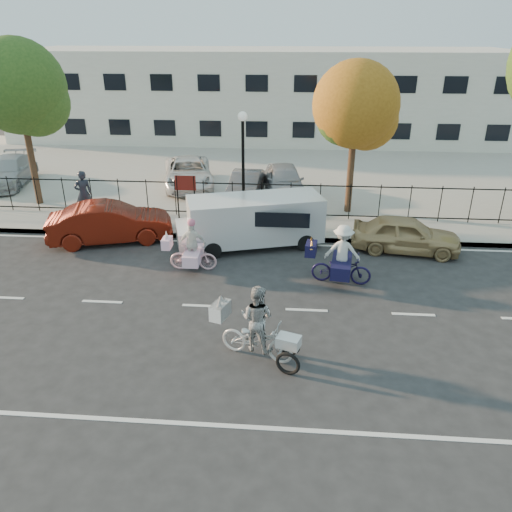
# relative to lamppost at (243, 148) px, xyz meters

# --- Properties ---
(ground) EXTENTS (120.00, 120.00, 0.00)m
(ground) POSITION_rel_lamppost_xyz_m (-0.50, -6.80, -3.11)
(ground) COLOR #333334
(road_markings) EXTENTS (60.00, 9.52, 0.01)m
(road_markings) POSITION_rel_lamppost_xyz_m (-0.50, -6.80, -3.11)
(road_markings) COLOR silver
(road_markings) RESTS_ON ground
(curb) EXTENTS (60.00, 0.10, 0.15)m
(curb) POSITION_rel_lamppost_xyz_m (-0.50, -1.75, -3.04)
(curb) COLOR #A8A399
(curb) RESTS_ON ground
(sidewalk) EXTENTS (60.00, 2.20, 0.15)m
(sidewalk) POSITION_rel_lamppost_xyz_m (-0.50, -0.70, -3.04)
(sidewalk) COLOR #A8A399
(sidewalk) RESTS_ON ground
(parking_lot) EXTENTS (60.00, 15.60, 0.15)m
(parking_lot) POSITION_rel_lamppost_xyz_m (-0.50, 8.20, -3.04)
(parking_lot) COLOR #A8A399
(parking_lot) RESTS_ON ground
(iron_fence) EXTENTS (58.00, 0.06, 1.50)m
(iron_fence) POSITION_rel_lamppost_xyz_m (-0.50, 0.40, -2.21)
(iron_fence) COLOR black
(iron_fence) RESTS_ON sidewalk
(building) EXTENTS (34.00, 10.00, 6.00)m
(building) POSITION_rel_lamppost_xyz_m (-0.50, 18.20, -0.11)
(building) COLOR silver
(building) RESTS_ON ground
(lamppost) EXTENTS (0.36, 0.36, 4.33)m
(lamppost) POSITION_rel_lamppost_xyz_m (0.00, 0.00, 0.00)
(lamppost) COLOR black
(lamppost) RESTS_ON sidewalk
(street_sign) EXTENTS (0.85, 0.06, 1.80)m
(street_sign) POSITION_rel_lamppost_xyz_m (-2.35, 0.00, -1.70)
(street_sign) COLOR black
(street_sign) RESTS_ON sidewalk
(zebra_trike) EXTENTS (2.25, 1.42, 1.94)m
(zebra_trike) POSITION_rel_lamppost_xyz_m (1.26, -9.10, -2.36)
(zebra_trike) COLOR silver
(zebra_trike) RESTS_ON ground
(unicorn_bike) EXTENTS (1.77, 1.23, 1.80)m
(unicorn_bike) POSITION_rel_lamppost_xyz_m (-1.25, -4.46, -2.45)
(unicorn_bike) COLOR #FBBFCB
(unicorn_bike) RESTS_ON ground
(bull_bike) EXTENTS (2.12, 1.47, 1.94)m
(bull_bike) POSITION_rel_lamppost_xyz_m (3.55, -5.00, -2.34)
(bull_bike) COLOR #161038
(bull_bike) RESTS_ON ground
(white_van) EXTENTS (5.60, 3.05, 1.85)m
(white_van) POSITION_rel_lamppost_xyz_m (0.56, -2.30, -2.09)
(white_van) COLOR silver
(white_van) RESTS_ON ground
(red_sedan) EXTENTS (4.74, 2.79, 1.48)m
(red_sedan) POSITION_rel_lamppost_xyz_m (-4.74, -2.30, -2.37)
(red_sedan) COLOR #61160B
(red_sedan) RESTS_ON ground
(gold_sedan) EXTENTS (3.96, 2.04, 1.29)m
(gold_sedan) POSITION_rel_lamppost_xyz_m (6.06, -2.35, -2.47)
(gold_sedan) COLOR tan
(gold_sedan) RESTS_ON ground
(pedestrian) EXTENTS (0.83, 0.79, 1.91)m
(pedestrian) POSITION_rel_lamppost_xyz_m (-6.65, 0.00, -2.01)
(pedestrian) COLOR black
(pedestrian) RESTS_ON sidewalk
(lot_car_a) EXTENTS (2.71, 4.93, 1.35)m
(lot_car_a) POSITION_rel_lamppost_xyz_m (-12.23, 4.10, -2.29)
(lot_car_a) COLOR #ADB1B5
(lot_car_a) RESTS_ON parking_lot
(lot_car_b) EXTENTS (3.33, 5.27, 1.36)m
(lot_car_b) POSITION_rel_lamppost_xyz_m (-3.20, 4.53, -2.28)
(lot_car_b) COLOR silver
(lot_car_b) RESTS_ON parking_lot
(lot_car_c) EXTENTS (1.56, 3.82, 1.23)m
(lot_car_c) POSITION_rel_lamppost_xyz_m (-0.18, 2.74, -2.35)
(lot_car_c) COLOR #52545A
(lot_car_c) RESTS_ON parking_lot
(lot_car_d) EXTENTS (2.25, 4.36, 1.42)m
(lot_car_d) POSITION_rel_lamppost_xyz_m (1.56, 3.47, -2.25)
(lot_car_d) COLOR #9B9CA2
(lot_car_d) RESTS_ON parking_lot
(tree_west) EXTENTS (3.87, 3.87, 7.10)m
(tree_west) POSITION_rel_lamppost_xyz_m (-9.24, 1.46, 1.85)
(tree_west) COLOR #442D1D
(tree_west) RESTS_ON ground
(tree_mid) EXTENTS (3.48, 3.44, 6.31)m
(tree_mid) POSITION_rel_lamppost_xyz_m (4.49, 1.46, 1.30)
(tree_mid) COLOR #442D1D
(tree_mid) RESTS_ON ground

